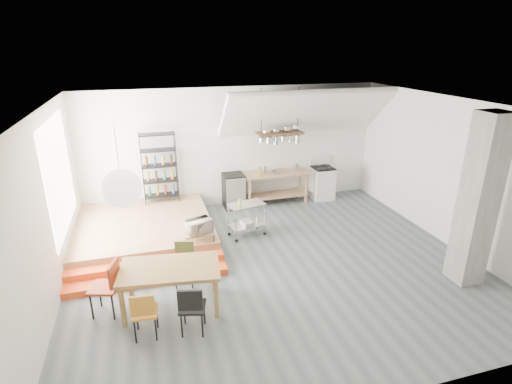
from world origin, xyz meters
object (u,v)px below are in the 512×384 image
object	(u,v)px
rolling_cart	(247,215)
mini_fridge	(234,191)
stove	(322,182)
dining_table	(170,272)

from	to	relation	value
rolling_cart	mini_fridge	distance (m)	1.77
stove	rolling_cart	xyz separation A→B (m)	(-2.70, -1.72, 0.03)
stove	mini_fridge	world-z (taller)	stove
rolling_cart	mini_fridge	xyz separation A→B (m)	(0.10, 1.76, -0.04)
stove	rolling_cart	world-z (taller)	stove
dining_table	rolling_cart	world-z (taller)	rolling_cart
rolling_cart	stove	bearing A→B (deg)	19.92
stove	rolling_cart	bearing A→B (deg)	-147.51
dining_table	mini_fridge	distance (m)	4.52
dining_table	rolling_cart	size ratio (longest dim) A/B	1.98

